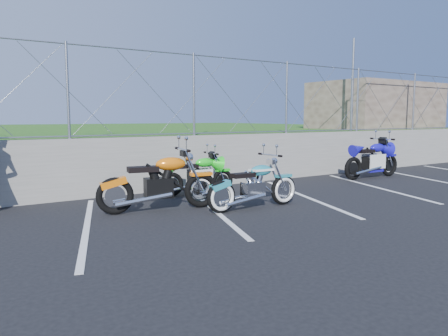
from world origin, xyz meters
TOP-DOWN VIEW (x-y plane):
  - ground at (0.00, 0.00)m, footprint 90.00×90.00m
  - retaining_wall at (0.00, 3.50)m, footprint 30.00×0.22m
  - grass_field at (0.00, 13.50)m, footprint 30.00×20.00m
  - stone_building at (10.50, 5.50)m, footprint 5.00×3.00m
  - chain_link_fence at (0.00, 3.50)m, footprint 28.00×0.03m
  - sign_pole at (7.20, 3.90)m, footprint 0.08×0.08m
  - parking_lines at (1.20, 1.00)m, footprint 18.29×4.31m
  - cruiser_turquoise at (0.71, 0.63)m, footprint 2.08×0.66m
  - naked_orange at (-0.88, 1.42)m, footprint 2.31×0.78m
  - sportbike_green at (0.61, 2.60)m, footprint 1.81×0.64m
  - sportbike_blue at (6.12, 2.15)m, footprint 2.19×0.78m

SIDE VIEW (x-z plane):
  - ground at x=0.00m, z-range 0.00..0.00m
  - parking_lines at x=1.20m, z-range 0.00..0.01m
  - sportbike_green at x=0.61m, z-range -0.06..0.87m
  - cruiser_turquoise at x=0.71m, z-range -0.10..0.93m
  - sportbike_blue at x=6.12m, z-range -0.08..1.06m
  - naked_orange at x=-0.88m, z-range -0.08..1.08m
  - retaining_wall at x=0.00m, z-range 0.00..1.30m
  - grass_field at x=0.00m, z-range 0.00..1.30m
  - stone_building at x=10.50m, z-range 1.30..3.10m
  - chain_link_fence at x=0.00m, z-range 1.30..3.30m
  - sign_pole at x=7.20m, z-range 1.30..4.30m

